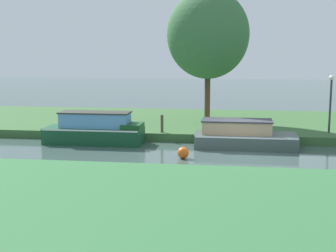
# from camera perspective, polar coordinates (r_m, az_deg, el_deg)

# --- Properties ---
(ground_plane) EXTENTS (120.00, 120.00, 0.00)m
(ground_plane) POSITION_cam_1_polar(r_m,az_deg,el_deg) (19.72, 8.76, -3.32)
(ground_plane) COLOR #3E534F
(riverbank_far) EXTENTS (72.00, 10.00, 0.40)m
(riverbank_far) POSITION_cam_1_polar(r_m,az_deg,el_deg) (26.58, 8.63, 0.26)
(riverbank_far) COLOR #386133
(riverbank_far) RESTS_ON ground_plane
(riverbank_near) EXTENTS (72.00, 10.00, 0.40)m
(riverbank_near) POSITION_cam_1_polar(r_m,az_deg,el_deg) (11.01, 9.25, -12.13)
(riverbank_near) COLOR #336B3C
(riverbank_near) RESTS_ON ground_plane
(forest_barge) EXTENTS (4.56, 1.52, 1.49)m
(forest_barge) POSITION_cam_1_polar(r_m,az_deg,el_deg) (21.72, -8.94, -0.47)
(forest_barge) COLOR #15482B
(forest_barge) RESTS_ON ground_plane
(slate_narrowboat) EXTENTS (4.45, 1.76, 1.25)m
(slate_narrowboat) POSITION_cam_1_polar(r_m,az_deg,el_deg) (20.80, 9.20, -1.20)
(slate_narrowboat) COLOR #40504B
(slate_narrowboat) RESTS_ON ground_plane
(willow_tree_left) EXTENTS (4.43, 4.00, 7.15)m
(willow_tree_left) POSITION_cam_1_polar(r_m,az_deg,el_deg) (25.35, 4.95, 11.16)
(willow_tree_left) COLOR #523825
(willow_tree_left) RESTS_ON riverbank_far
(lamp_post) EXTENTS (0.24, 0.24, 2.75)m
(lamp_post) POSITION_cam_1_polar(r_m,az_deg,el_deg) (23.24, 19.43, 3.46)
(lamp_post) COLOR #333338
(lamp_post) RESTS_ON riverbank_far
(mooring_post_near) EXTENTS (0.14, 0.14, 0.85)m
(mooring_post_near) POSITION_cam_1_polar(r_m,az_deg,el_deg) (22.14, -0.74, 0.28)
(mooring_post_near) COLOR brown
(mooring_post_near) RESTS_ON riverbank_far
(channel_buoy) EXTENTS (0.46, 0.46, 0.46)m
(channel_buoy) POSITION_cam_1_polar(r_m,az_deg,el_deg) (18.46, 1.87, -3.32)
(channel_buoy) COLOR #E55919
(channel_buoy) RESTS_ON ground_plane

